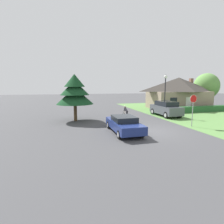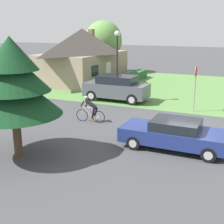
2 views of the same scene
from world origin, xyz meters
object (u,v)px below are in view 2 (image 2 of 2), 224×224
object	(u,v)px
sedan_left_lane	(175,134)
conifer_tall_near	(13,82)
cottage_house	(83,55)
stop_sign	(195,80)
cyclist	(91,109)
parked_suv_right	(117,88)
deciduous_tree_right	(103,41)
street_lamp	(117,52)

from	to	relation	value
sedan_left_lane	conifer_tall_near	world-z (taller)	conifer_tall_near
sedan_left_lane	conifer_tall_near	xyz separation A→B (m)	(-3.37, 5.71, 2.42)
cottage_house	stop_sign	size ratio (longest dim) A/B	3.45
sedan_left_lane	cyclist	size ratio (longest dim) A/B	2.70
cyclist	stop_sign	xyz separation A→B (m)	(4.54, -4.89, 1.30)
cottage_house	cyclist	distance (m)	13.43
cyclist	parked_suv_right	xyz separation A→B (m)	(5.40, 0.73, 0.19)
cyclist	deciduous_tree_right	size ratio (longest dim) A/B	0.29
stop_sign	cottage_house	bearing A→B (deg)	-119.35
cyclist	deciduous_tree_right	world-z (taller)	deciduous_tree_right
stop_sign	deciduous_tree_right	world-z (taller)	deciduous_tree_right
stop_sign	street_lamp	world-z (taller)	street_lamp
street_lamp	parked_suv_right	bearing A→B (deg)	28.34
cyclist	street_lamp	size ratio (longest dim) A/B	0.35
cyclist	parked_suv_right	world-z (taller)	parked_suv_right
cyclist	conifer_tall_near	world-z (taller)	conifer_tall_near
street_lamp	deciduous_tree_right	world-z (taller)	deciduous_tree_right
cottage_house	parked_suv_right	size ratio (longest dim) A/B	2.17
parked_suv_right	cyclist	bearing A→B (deg)	98.07
cottage_house	conifer_tall_near	world-z (taller)	cottage_house
cottage_house	street_lamp	xyz separation A→B (m)	(-6.34, -6.24, 0.91)
cyclist	deciduous_tree_right	bearing A→B (deg)	-71.39
sedan_left_lane	cyclist	distance (m)	5.56
cottage_house	street_lamp	distance (m)	8.94
stop_sign	street_lamp	xyz separation A→B (m)	(0.55, 5.45, 1.48)
parked_suv_right	stop_sign	world-z (taller)	stop_sign
cottage_house	sedan_left_lane	bearing A→B (deg)	-135.97
conifer_tall_near	deciduous_tree_right	xyz separation A→B (m)	(23.01, 7.00, 0.54)
cottage_house	deciduous_tree_right	distance (m)	6.29
cottage_house	stop_sign	world-z (taller)	cottage_house
cottage_house	street_lamp	bearing A→B (deg)	-133.09
parked_suv_right	conifer_tall_near	distance (m)	11.03
parked_suv_right	cottage_house	bearing A→B (deg)	-44.39
stop_sign	parked_suv_right	bearing A→B (deg)	-97.57
street_lamp	conifer_tall_near	distance (m)	10.50
parked_suv_right	street_lamp	xyz separation A→B (m)	(-0.32, -0.17, 2.59)
cottage_house	deciduous_tree_right	world-z (taller)	deciduous_tree_right
sedan_left_lane	street_lamp	distance (m)	9.57
cyclist	conifer_tall_near	xyz separation A→B (m)	(-5.41, 0.53, 2.37)
parked_suv_right	deciduous_tree_right	size ratio (longest dim) A/B	0.78
cottage_house	conifer_tall_near	distance (m)	17.97
cyclist	stop_sign	world-z (taller)	stop_sign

